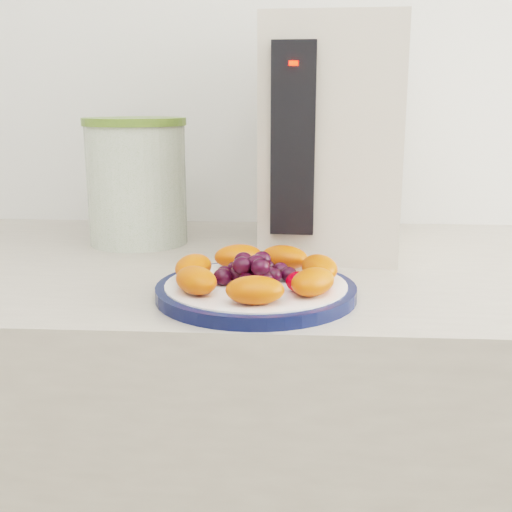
{
  "coord_description": "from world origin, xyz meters",
  "views": [
    {
      "loc": [
        0.07,
        0.3,
        1.13
      ],
      "look_at": [
        0.03,
        1.02,
        0.95
      ],
      "focal_mm": 45.0,
      "sensor_mm": 36.0,
      "label": 1
    }
  ],
  "objects": [
    {
      "name": "plate_rim",
      "position": [
        0.03,
        1.02,
        0.91
      ],
      "size": [
        0.23,
        0.23,
        0.01
      ],
      "primitive_type": "cylinder",
      "color": "#0B133A",
      "rests_on": "counter"
    },
    {
      "name": "appliance_panel",
      "position": [
        0.07,
        1.16,
        1.07
      ],
      "size": [
        0.06,
        0.02,
        0.25
      ],
      "primitive_type": "cube",
      "rotation": [
        0.0,
        0.0,
        -0.06
      ],
      "color": "black",
      "rests_on": "appliance_body"
    },
    {
      "name": "canister",
      "position": [
        -0.18,
        1.31,
        0.99
      ],
      "size": [
        0.19,
        0.19,
        0.19
      ],
      "primitive_type": "cylinder",
      "rotation": [
        0.0,
        0.0,
        0.25
      ],
      "color": "#30580D",
      "rests_on": "counter"
    },
    {
      "name": "plate_face",
      "position": [
        0.03,
        1.02,
        0.91
      ],
      "size": [
        0.21,
        0.21,
        0.02
      ],
      "primitive_type": "cylinder",
      "color": "white",
      "rests_on": "counter"
    },
    {
      "name": "appliance_led",
      "position": [
        0.07,
        1.15,
        1.17
      ],
      "size": [
        0.01,
        0.01,
        0.01
      ],
      "primitive_type": "cube",
      "rotation": [
        0.0,
        0.0,
        -0.06
      ],
      "color": "#FF0C05",
      "rests_on": "appliance_panel"
    },
    {
      "name": "canister_lid",
      "position": [
        -0.18,
        1.31,
        1.09
      ],
      "size": [
        0.2,
        0.2,
        0.01
      ],
      "primitive_type": "cylinder",
      "rotation": [
        0.0,
        0.0,
        0.25
      ],
      "color": "#58732D",
      "rests_on": "canister"
    },
    {
      "name": "appliance_body",
      "position": [
        0.12,
        1.3,
        1.07
      ],
      "size": [
        0.21,
        0.28,
        0.34
      ],
      "primitive_type": "cube",
      "rotation": [
        0.0,
        0.0,
        -0.06
      ],
      "color": "beige",
      "rests_on": "counter"
    },
    {
      "name": "fruit_plate",
      "position": [
        0.03,
        1.02,
        0.93
      ],
      "size": [
        0.2,
        0.2,
        0.03
      ],
      "color": "red",
      "rests_on": "plate_face"
    }
  ]
}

